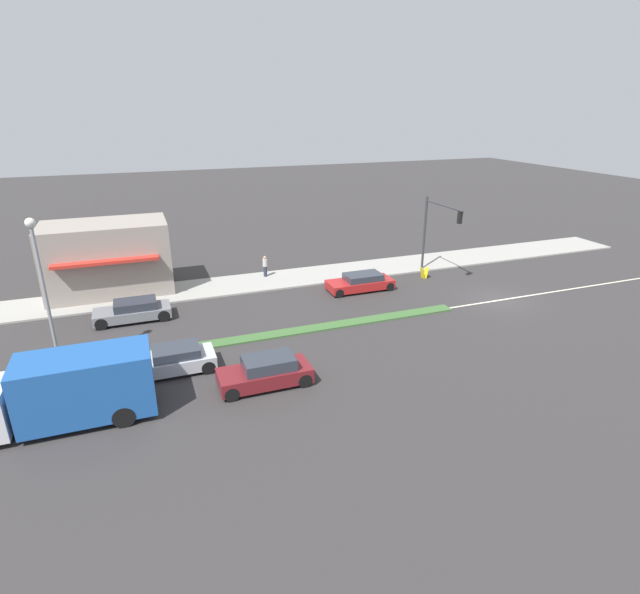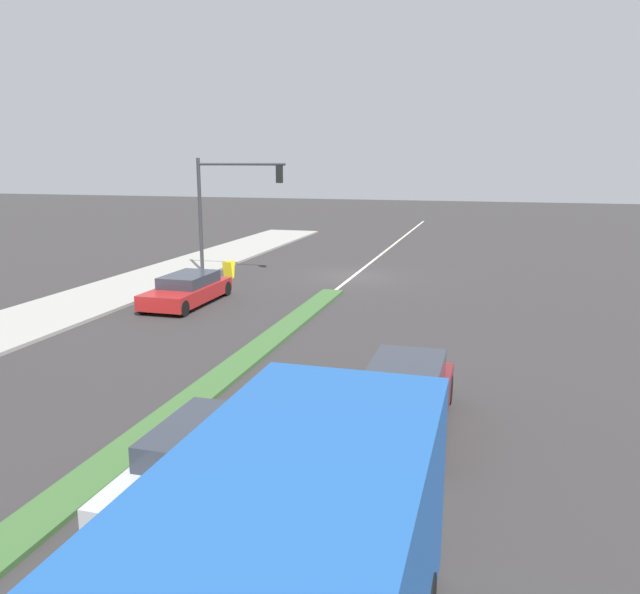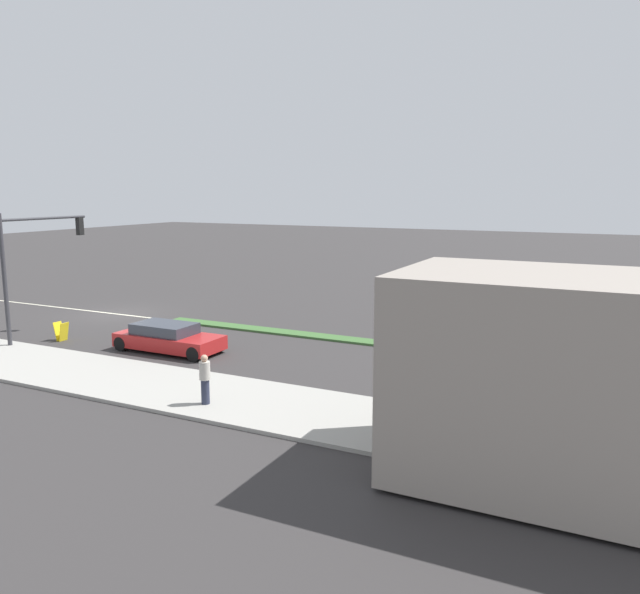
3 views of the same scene
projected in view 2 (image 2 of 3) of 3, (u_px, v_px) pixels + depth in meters
The scene contains 7 objects.
ground_plane at pixel (176, 415), 13.94m from camera, with size 160.00×160.00×0.00m, color #333030.
lane_marking_center at pixel (354, 276), 30.86m from camera, with size 0.16×60.00×0.01m, color beige.
traffic_signal_main at pixel (226, 196), 30.41m from camera, with size 4.59×0.34×5.60m.
warning_aframe_sign at pixel (229, 270), 30.11m from camera, with size 0.45×0.53×0.84m.
sedan_maroon at pixel (404, 397), 13.21m from camera, with size 1.78×4.22×1.40m.
hatchback_red at pixel (187, 290), 24.73m from camera, with size 1.88×4.58×1.18m.
sedan_silver at pixel (203, 465), 10.36m from camera, with size 1.84×3.98×1.27m.
Camera 2 is at (-6.66, 29.68, 5.56)m, focal length 35.00 mm.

